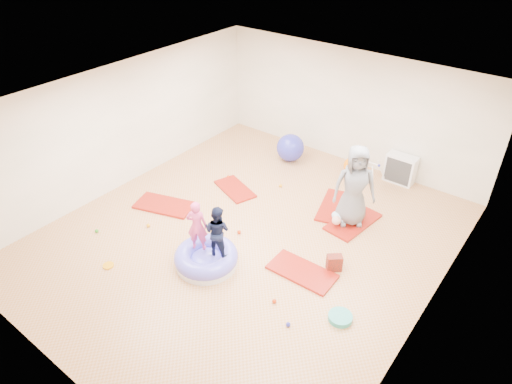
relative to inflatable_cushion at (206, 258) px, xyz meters
The scene contains 19 objects.
room 1.66m from the inflatable_cushion, 85.72° to the left, with size 7.01×8.01×2.81m.
gym_mat_front_left 2.15m from the inflatable_cushion, 158.10° to the left, with size 1.26×0.63×0.05m, color maroon.
gym_mat_mid_left 2.54m from the inflatable_cushion, 118.02° to the left, with size 1.07×0.54×0.04m, color maroon.
gym_mat_center_back 3.19m from the inflatable_cushion, 71.78° to the left, with size 1.26×0.63×0.05m, color maroon.
gym_mat_right 1.75m from the inflatable_cushion, 30.00° to the left, with size 1.21×0.60×0.05m, color maroon.
gym_mat_rear_right 3.18m from the inflatable_cushion, 60.83° to the left, with size 1.25×0.62×0.05m, color maroon.
inflatable_cushion is the anchor object (origin of this frame).
child_pink 0.73m from the inflatable_cushion, behind, with size 0.37×0.24×1.01m, color #E34381.
child_navy 0.73m from the inflatable_cushion, 33.12° to the left, with size 0.48×0.38×1.00m, color black.
adult_caregiver 3.20m from the inflatable_cushion, 61.18° to the left, with size 0.84×0.55×1.72m, color slate.
infant 2.88m from the inflatable_cushion, 62.03° to the left, with size 0.40×0.41×0.24m.
ball_pit_balls 0.91m from the inflatable_cushion, 115.48° to the left, with size 4.46×3.72×0.07m.
exercise_ball_blue 4.30m from the inflatable_cushion, 103.19° to the left, with size 0.70×0.70×0.70m, color #2C2EA6.
exercise_ball_orange 4.60m from the inflatable_cushion, 83.04° to the left, with size 0.40×0.40×0.40m, color orange.
infant_play_gym 4.54m from the inflatable_cushion, 76.96° to the left, with size 0.71×0.67×0.54m.
cube_shelf 5.15m from the inflatable_cushion, 71.48° to the left, with size 0.69×0.34×0.69m.
balance_disc 2.61m from the inflatable_cushion, ahead, with size 0.39×0.39×0.09m, color teal.
backpack 2.32m from the inflatable_cushion, 34.13° to the left, with size 0.27×0.17×0.31m, color #AC1F09.
yellow_toy 1.80m from the inflatable_cushion, 140.48° to the right, with size 0.20×0.20×0.03m, color orange.
Camera 1 is at (4.47, -5.50, 5.73)m, focal length 32.00 mm.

